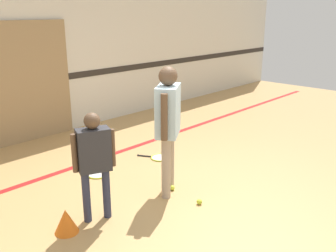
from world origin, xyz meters
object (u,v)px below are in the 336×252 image
person_instructor (168,117)px  racket_second_spare (159,157)px  racket_spare_on_floor (97,174)px  person_student_left (94,155)px  tennis_ball_by_spare_racket (110,167)px  training_cone (66,221)px  tennis_ball_stray_left (172,188)px  tennis_ball_near_instructor (199,202)px

person_instructor → racket_second_spare: bearing=16.2°
person_instructor → racket_spare_on_floor: 1.49m
person_student_left → racket_second_spare: (1.73, 0.75, -0.74)m
tennis_ball_by_spare_racket → training_cone: size_ratio=0.25×
person_student_left → racket_second_spare: 2.03m
tennis_ball_stray_left → training_cone: 1.46m
tennis_ball_by_spare_racket → tennis_ball_stray_left: bearing=-83.3°
racket_spare_on_floor → training_cone: 1.44m
tennis_ball_by_spare_racket → tennis_ball_near_instructor: bearing=-87.0°
person_instructor → tennis_ball_near_instructor: bearing=-121.6°
person_student_left → training_cone: bearing=-160.4°
racket_spare_on_floor → tennis_ball_by_spare_racket: bearing=-74.5°
tennis_ball_near_instructor → racket_second_spare: bearing=62.5°
person_student_left → tennis_ball_near_instructor: size_ratio=18.35×
person_student_left → person_instructor: bearing=15.7°
person_student_left → tennis_ball_near_instructor: (1.02, -0.62, -0.72)m
person_instructor → training_cone: person_instructor is taller
person_instructor → tennis_ball_stray_left: person_instructor is taller
racket_spare_on_floor → racket_second_spare: bearing=-89.4°
tennis_ball_by_spare_racket → training_cone: training_cone is taller
person_student_left → training_cone: size_ratio=4.67×
tennis_ball_near_instructor → tennis_ball_by_spare_racket: size_ratio=1.00×
training_cone → racket_spare_on_floor: bearing=40.8°
person_student_left → racket_spare_on_floor: person_student_left is taller
racket_second_spare → training_cone: training_cone is taller
racket_second_spare → tennis_ball_near_instructor: 1.54m
tennis_ball_stray_left → training_cone: size_ratio=0.25×
racket_second_spare → tennis_ball_by_spare_racket: (-0.80, 0.22, 0.02)m
racket_spare_on_floor → tennis_ball_stray_left: bearing=-149.7°
racket_spare_on_floor → tennis_ball_by_spare_racket: tennis_ball_by_spare_racket is taller
racket_second_spare → person_instructor: bearing=111.9°
person_instructor → racket_spare_on_floor: (-0.29, 1.08, -0.97)m
tennis_ball_near_instructor → tennis_ball_stray_left: same height
person_student_left → tennis_ball_stray_left: 1.29m
person_instructor → person_student_left: person_instructor is taller
person_instructor → racket_second_spare: (0.73, 0.88, -0.97)m
tennis_ball_near_instructor → tennis_ball_by_spare_racket: same height
person_instructor → tennis_ball_by_spare_racket: person_instructor is taller
racket_second_spare → training_cone: (-2.11, -0.73, 0.12)m
racket_spare_on_floor → racket_second_spare: 1.05m
tennis_ball_near_instructor → training_cone: training_cone is taller
tennis_ball_near_instructor → tennis_ball_by_spare_racket: (-0.08, 1.59, 0.00)m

